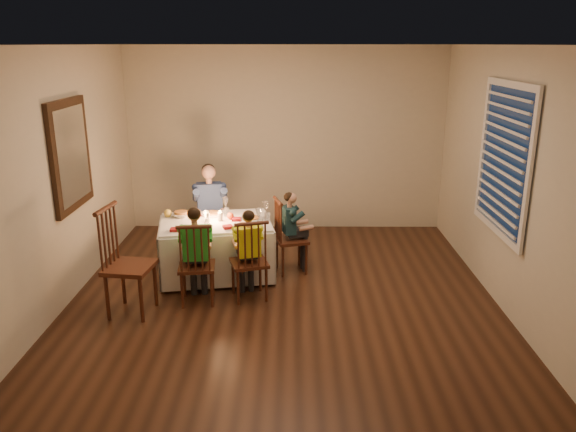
{
  "coord_description": "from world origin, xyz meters",
  "views": [
    {
      "loc": [
        0.1,
        -5.45,
        2.61
      ],
      "look_at": [
        0.05,
        0.15,
        0.89
      ],
      "focal_mm": 35.0,
      "sensor_mm": 36.0,
      "label": 1
    }
  ],
  "objects_px": {
    "serving_bowl": "(181,215)",
    "chair_extra": "(134,312)",
    "chair_near_right": "(250,297)",
    "child_yellow": "(250,297)",
    "adult": "(212,254)",
    "chair_adult": "(212,254)",
    "child_teal": "(291,271)",
    "dining_table": "(216,237)",
    "child_green": "(199,302)",
    "chair_end": "(291,271)",
    "chair_near_left": "(199,302)"
  },
  "relations": [
    {
      "from": "chair_extra",
      "to": "child_teal",
      "type": "distance_m",
      "value": 1.94
    },
    {
      "from": "child_green",
      "to": "serving_bowl",
      "type": "height_order",
      "value": "serving_bowl"
    },
    {
      "from": "chair_near_right",
      "to": "child_teal",
      "type": "height_order",
      "value": "child_teal"
    },
    {
      "from": "dining_table",
      "to": "child_yellow",
      "type": "height_order",
      "value": "dining_table"
    },
    {
      "from": "chair_near_left",
      "to": "chair_end",
      "type": "relative_size",
      "value": 1.0
    },
    {
      "from": "dining_table",
      "to": "chair_extra",
      "type": "bearing_deg",
      "value": -136.72
    },
    {
      "from": "child_green",
      "to": "adult",
      "type": "bearing_deg",
      "value": -93.8
    },
    {
      "from": "chair_near_right",
      "to": "chair_end",
      "type": "xyz_separation_m",
      "value": [
        0.44,
        0.74,
        0.0
      ]
    },
    {
      "from": "chair_extra",
      "to": "serving_bowl",
      "type": "relative_size",
      "value": 5.58
    },
    {
      "from": "chair_adult",
      "to": "chair_near_left",
      "type": "xyz_separation_m",
      "value": [
        0.05,
        -1.41,
        0.0
      ]
    },
    {
      "from": "chair_near_right",
      "to": "adult",
      "type": "xyz_separation_m",
      "value": [
        -0.59,
        1.31,
        0.0
      ]
    },
    {
      "from": "chair_near_right",
      "to": "child_teal",
      "type": "bearing_deg",
      "value": -137.29
    },
    {
      "from": "chair_adult",
      "to": "chair_near_right",
      "type": "xyz_separation_m",
      "value": [
        0.59,
        -1.31,
        0.0
      ]
    },
    {
      "from": "serving_bowl",
      "to": "chair_extra",
      "type": "bearing_deg",
      "value": -104.93
    },
    {
      "from": "chair_end",
      "to": "child_green",
      "type": "xyz_separation_m",
      "value": [
        -0.98,
        -0.85,
        0.0
      ]
    },
    {
      "from": "child_green",
      "to": "chair_end",
      "type": "bearing_deg",
      "value": -145.08
    },
    {
      "from": "chair_extra",
      "to": "serving_bowl",
      "type": "height_order",
      "value": "serving_bowl"
    },
    {
      "from": "dining_table",
      "to": "chair_extra",
      "type": "relative_size",
      "value": 1.27
    },
    {
      "from": "chair_near_right",
      "to": "child_yellow",
      "type": "height_order",
      "value": "child_yellow"
    },
    {
      "from": "chair_end",
      "to": "chair_extra",
      "type": "bearing_deg",
      "value": 109.23
    },
    {
      "from": "chair_end",
      "to": "child_yellow",
      "type": "bearing_deg",
      "value": 133.89
    },
    {
      "from": "chair_near_right",
      "to": "chair_extra",
      "type": "height_order",
      "value": "chair_extra"
    },
    {
      "from": "chair_adult",
      "to": "serving_bowl",
      "type": "xyz_separation_m",
      "value": [
        -0.26,
        -0.53,
        0.69
      ]
    },
    {
      "from": "chair_near_left",
      "to": "serving_bowl",
      "type": "height_order",
      "value": "serving_bowl"
    },
    {
      "from": "child_teal",
      "to": "serving_bowl",
      "type": "xyz_separation_m",
      "value": [
        -1.29,
        0.04,
        0.69
      ]
    },
    {
      "from": "chair_extra",
      "to": "child_yellow",
      "type": "bearing_deg",
      "value": -65.12
    },
    {
      "from": "adult",
      "to": "child_green",
      "type": "xyz_separation_m",
      "value": [
        0.05,
        -1.41,
        0.0
      ]
    },
    {
      "from": "dining_table",
      "to": "child_green",
      "type": "relative_size",
      "value": 1.36
    },
    {
      "from": "chair_near_left",
      "to": "chair_extra",
      "type": "height_order",
      "value": "chair_extra"
    },
    {
      "from": "dining_table",
      "to": "adult",
      "type": "xyz_separation_m",
      "value": [
        -0.16,
        0.69,
        -0.47
      ]
    },
    {
      "from": "chair_adult",
      "to": "child_yellow",
      "type": "relative_size",
      "value": 0.92
    },
    {
      "from": "chair_near_left",
      "to": "chair_extra",
      "type": "distance_m",
      "value": 0.67
    },
    {
      "from": "dining_table",
      "to": "serving_bowl",
      "type": "relative_size",
      "value": 7.1
    },
    {
      "from": "chair_near_left",
      "to": "child_teal",
      "type": "distance_m",
      "value": 1.29
    },
    {
      "from": "dining_table",
      "to": "chair_end",
      "type": "xyz_separation_m",
      "value": [
        0.87,
        0.12,
        -0.47
      ]
    },
    {
      "from": "child_teal",
      "to": "chair_end",
      "type": "bearing_deg",
      "value": -0.0
    },
    {
      "from": "child_green",
      "to": "child_teal",
      "type": "bearing_deg",
      "value": -145.08
    },
    {
      "from": "dining_table",
      "to": "child_yellow",
      "type": "distance_m",
      "value": 0.89
    },
    {
      "from": "chair_near_left",
      "to": "chair_end",
      "type": "height_order",
      "value": "same"
    },
    {
      "from": "chair_end",
      "to": "chair_near_right",
      "type": "bearing_deg",
      "value": 133.89
    },
    {
      "from": "chair_near_right",
      "to": "adult",
      "type": "height_order",
      "value": "adult"
    },
    {
      "from": "chair_adult",
      "to": "adult",
      "type": "xyz_separation_m",
      "value": [
        0.0,
        0.0,
        0.0
      ]
    },
    {
      "from": "child_yellow",
      "to": "chair_end",
      "type": "bearing_deg",
      "value": -137.29
    },
    {
      "from": "chair_near_right",
      "to": "adult",
      "type": "relative_size",
      "value": 0.77
    },
    {
      "from": "chair_adult",
      "to": "chair_near_right",
      "type": "relative_size",
      "value": 1.0
    },
    {
      "from": "chair_adult",
      "to": "chair_near_right",
      "type": "bearing_deg",
      "value": -77.94
    },
    {
      "from": "chair_end",
      "to": "child_green",
      "type": "bearing_deg",
      "value": 115.65
    },
    {
      "from": "chair_near_left",
      "to": "child_green",
      "type": "height_order",
      "value": "child_green"
    },
    {
      "from": "chair_extra",
      "to": "chair_end",
      "type": "bearing_deg",
      "value": -47.79
    },
    {
      "from": "chair_end",
      "to": "chair_near_left",
      "type": "bearing_deg",
      "value": 115.65
    }
  ]
}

